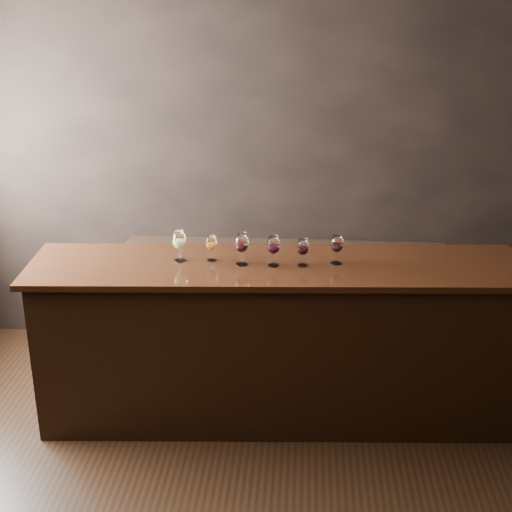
# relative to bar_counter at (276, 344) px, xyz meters

# --- Properties ---
(room_shell) EXTENTS (5.02, 4.52, 2.81)m
(room_shell) POSITION_rel_bar_counter_xyz_m (-0.43, -1.00, 1.26)
(room_shell) COLOR black
(room_shell) RESTS_ON ground
(bar_counter) EXTENTS (3.15, 0.87, 1.09)m
(bar_counter) POSITION_rel_bar_counter_xyz_m (0.00, 0.00, 0.00)
(bar_counter) COLOR black
(bar_counter) RESTS_ON ground
(bar_top) EXTENTS (3.26, 0.95, 0.04)m
(bar_top) POSITION_rel_bar_counter_xyz_m (0.00, 0.00, 0.57)
(bar_top) COLOR black
(bar_top) RESTS_ON bar_counter
(back_bar_shelf) EXTENTS (2.52, 0.40, 0.91)m
(back_bar_shelf) POSITION_rel_bar_counter_xyz_m (0.02, 0.92, -0.09)
(back_bar_shelf) COLOR black
(back_bar_shelf) RESTS_ON ground
(glass_white) EXTENTS (0.09, 0.09, 0.21)m
(glass_white) POSITION_rel_bar_counter_xyz_m (-0.64, 0.01, 0.73)
(glass_white) COLOR white
(glass_white) RESTS_ON bar_top
(glass_amber) EXTENTS (0.07, 0.07, 0.17)m
(glass_amber) POSITION_rel_bar_counter_xyz_m (-0.43, 0.03, 0.70)
(glass_amber) COLOR white
(glass_amber) RESTS_ON bar_top
(glass_red_a) EXTENTS (0.09, 0.09, 0.21)m
(glass_red_a) POSITION_rel_bar_counter_xyz_m (-0.23, -0.03, 0.73)
(glass_red_a) COLOR white
(glass_red_a) RESTS_ON bar_top
(glass_red_b) EXTENTS (0.09, 0.09, 0.20)m
(glass_red_b) POSITION_rel_bar_counter_xyz_m (-0.02, -0.03, 0.72)
(glass_red_b) COLOR white
(glass_red_b) RESTS_ON bar_top
(glass_red_c) EXTENTS (0.08, 0.08, 0.18)m
(glass_red_c) POSITION_rel_bar_counter_xyz_m (0.17, -0.02, 0.71)
(glass_red_c) COLOR white
(glass_red_c) RESTS_ON bar_top
(glass_red_d) EXTENTS (0.08, 0.08, 0.19)m
(glass_red_d) POSITION_rel_bar_counter_xyz_m (0.38, 0.03, 0.72)
(glass_red_d) COLOR white
(glass_red_d) RESTS_ON bar_top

